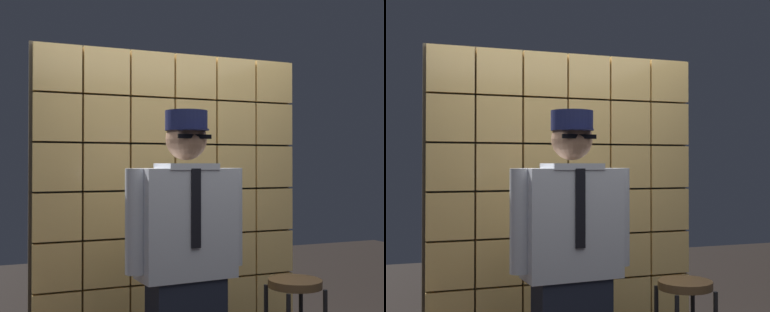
% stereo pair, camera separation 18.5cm
% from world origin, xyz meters
% --- Properties ---
extents(glass_block_wall, '(2.03, 0.10, 2.36)m').
position_xyz_m(glass_block_wall, '(-0.00, 1.26, 1.16)').
color(glass_block_wall, '#F2C672').
rests_on(glass_block_wall, ground).
extents(standing_person, '(0.73, 0.32, 1.82)m').
position_xyz_m(standing_person, '(-0.24, 0.39, 0.95)').
color(standing_person, '#1E2333').
rests_on(standing_person, ground).
extents(bar_stool, '(0.34, 0.34, 0.79)m').
position_xyz_m(bar_stool, '(0.53, 0.47, 0.59)').
color(bar_stool, brown).
rests_on(bar_stool, ground).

